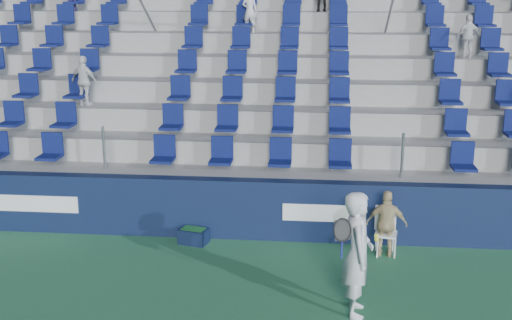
{
  "coord_description": "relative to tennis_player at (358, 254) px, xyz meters",
  "views": [
    {
      "loc": [
        1.32,
        -8.74,
        4.83
      ],
      "look_at": [
        0.2,
        2.8,
        1.7
      ],
      "focal_mm": 45.0,
      "sensor_mm": 36.0,
      "label": 1
    }
  ],
  "objects": [
    {
      "name": "ground",
      "position": [
        -1.98,
        -0.26,
        -0.97
      ],
      "size": [
        70.0,
        70.0,
        0.0
      ],
      "primitive_type": "plane",
      "color": "#317349",
      "rests_on": "ground"
    },
    {
      "name": "sponsor_wall",
      "position": [
        -1.97,
        2.89,
        -0.37
      ],
      "size": [
        24.0,
        0.32,
        1.2
      ],
      "color": "#0F1A3A",
      "rests_on": "ground"
    },
    {
      "name": "grandstand",
      "position": [
        -1.98,
        7.98,
        1.16
      ],
      "size": [
        24.0,
        8.17,
        6.63
      ],
      "color": "#959591",
      "rests_on": "ground"
    },
    {
      "name": "tennis_player",
      "position": [
        0.0,
        0.0,
        0.0
      ],
      "size": [
        0.69,
        0.71,
        1.94
      ],
      "color": "silver",
      "rests_on": "ground"
    },
    {
      "name": "line_judge_chair",
      "position": [
        0.67,
        2.38,
        -0.46
      ],
      "size": [
        0.46,
        0.47,
        0.9
      ],
      "color": "white",
      "rests_on": "ground"
    },
    {
      "name": "line_judge",
      "position": [
        0.67,
        2.24,
        -0.34
      ],
      "size": [
        0.77,
        0.4,
        1.26
      ],
      "primitive_type": "imported",
      "rotation": [
        0.0,
        0.0,
        3.01
      ],
      "color": "tan",
      "rests_on": "ground"
    },
    {
      "name": "ball_bin",
      "position": [
        -2.99,
        2.49,
        -0.81
      ],
      "size": [
        0.61,
        0.48,
        0.3
      ],
      "color": "#0F1A39",
      "rests_on": "ground"
    }
  ]
}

